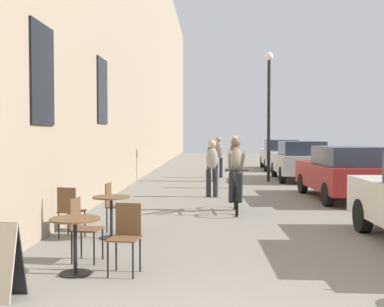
{
  "coord_description": "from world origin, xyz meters",
  "views": [
    {
      "loc": [
        -0.36,
        -3.29,
        1.77
      ],
      "look_at": [
        -1.08,
        16.02,
        1.04
      ],
      "focal_mm": 45.53,
      "sensor_mm": 36.0,
      "label": 1
    }
  ],
  "objects_px": {
    "cafe_chair_mid_toward_street": "(70,209)",
    "parked_car_second": "(344,172)",
    "parked_car_third": "(299,160)",
    "street_lamp": "(269,100)",
    "pedestrian_near": "(212,165)",
    "pedestrian_furthest": "(219,155)",
    "cafe_table_near": "(75,234)",
    "pedestrian_mid": "(235,159)",
    "cyclist_on_bicycle": "(236,177)",
    "pedestrian_far": "(211,158)",
    "cafe_chair_mid_toward_wall": "(114,203)",
    "cafe_chair_near_toward_wall": "(82,225)",
    "cafe_table_mid": "(111,208)",
    "cafe_chair_near_toward_street": "(126,233)",
    "parked_car_fourth": "(280,154)"
  },
  "relations": [
    {
      "from": "pedestrian_mid",
      "to": "pedestrian_furthest",
      "type": "bearing_deg",
      "value": 96.52
    },
    {
      "from": "cafe_chair_mid_toward_street",
      "to": "pedestrian_mid",
      "type": "bearing_deg",
      "value": 68.16
    },
    {
      "from": "parked_car_third",
      "to": "street_lamp",
      "type": "bearing_deg",
      "value": -155.07
    },
    {
      "from": "cafe_chair_near_toward_street",
      "to": "cafe_chair_mid_toward_street",
      "type": "xyz_separation_m",
      "value": [
        -1.32,
        2.02,
        0.0
      ]
    },
    {
      "from": "cafe_chair_near_toward_wall",
      "to": "pedestrian_near",
      "type": "bearing_deg",
      "value": 75.53
    },
    {
      "from": "pedestrian_near",
      "to": "parked_car_second",
      "type": "height_order",
      "value": "pedestrian_near"
    },
    {
      "from": "cafe_chair_mid_toward_street",
      "to": "pedestrian_far",
      "type": "bearing_deg",
      "value": 76.67
    },
    {
      "from": "cafe_chair_near_toward_street",
      "to": "pedestrian_mid",
      "type": "bearing_deg",
      "value": 79.31
    },
    {
      "from": "cafe_chair_near_toward_wall",
      "to": "cafe_table_mid",
      "type": "distance_m",
      "value": 1.55
    },
    {
      "from": "street_lamp",
      "to": "cafe_chair_near_toward_wall",
      "type": "bearing_deg",
      "value": -108.67
    },
    {
      "from": "pedestrian_mid",
      "to": "cafe_table_mid",
      "type": "bearing_deg",
      "value": -107.55
    },
    {
      "from": "cafe_chair_near_toward_street",
      "to": "cafe_chair_mid_toward_wall",
      "type": "distance_m",
      "value": 2.79
    },
    {
      "from": "cafe_chair_mid_toward_wall",
      "to": "street_lamp",
      "type": "distance_m",
      "value": 10.83
    },
    {
      "from": "cafe_chair_mid_toward_wall",
      "to": "street_lamp",
      "type": "bearing_deg",
      "value": 67.67
    },
    {
      "from": "cafe_chair_mid_toward_wall",
      "to": "parked_car_third",
      "type": "xyz_separation_m",
      "value": [
        5.27,
        10.32,
        0.28
      ]
    },
    {
      "from": "cyclist_on_bicycle",
      "to": "pedestrian_far",
      "type": "xyz_separation_m",
      "value": [
        -0.54,
        7.26,
        0.09
      ]
    },
    {
      "from": "pedestrian_near",
      "to": "parked_car_third",
      "type": "relative_size",
      "value": 0.37
    },
    {
      "from": "cafe_chair_mid_toward_street",
      "to": "parked_car_second",
      "type": "bearing_deg",
      "value": 41.06
    },
    {
      "from": "cafe_table_near",
      "to": "pedestrian_mid",
      "type": "xyz_separation_m",
      "value": [
        2.53,
        10.12,
        0.47
      ]
    },
    {
      "from": "cafe_chair_mid_toward_wall",
      "to": "cafe_table_mid",
      "type": "bearing_deg",
      "value": -82.84
    },
    {
      "from": "cafe_table_near",
      "to": "cafe_table_mid",
      "type": "height_order",
      "value": "same"
    },
    {
      "from": "cafe_table_near",
      "to": "pedestrian_far",
      "type": "height_order",
      "value": "pedestrian_far"
    },
    {
      "from": "pedestrian_furthest",
      "to": "parked_car_fourth",
      "type": "bearing_deg",
      "value": 56.2
    },
    {
      "from": "street_lamp",
      "to": "parked_car_third",
      "type": "bearing_deg",
      "value": 24.93
    },
    {
      "from": "cafe_table_near",
      "to": "pedestrian_mid",
      "type": "bearing_deg",
      "value": 75.94
    },
    {
      "from": "street_lamp",
      "to": "pedestrian_furthest",
      "type": "bearing_deg",
      "value": 138.26
    },
    {
      "from": "cyclist_on_bicycle",
      "to": "parked_car_third",
      "type": "height_order",
      "value": "cyclist_on_bicycle"
    },
    {
      "from": "cafe_chair_near_toward_street",
      "to": "cafe_chair_mid_toward_wall",
      "type": "relative_size",
      "value": 1.0
    },
    {
      "from": "cafe_chair_near_toward_street",
      "to": "cafe_chair_near_toward_wall",
      "type": "xyz_separation_m",
      "value": [
        -0.71,
        0.55,
        0.0
      ]
    },
    {
      "from": "cafe_table_mid",
      "to": "pedestrian_mid",
      "type": "relative_size",
      "value": 0.41
    },
    {
      "from": "pedestrian_far",
      "to": "parked_car_second",
      "type": "height_order",
      "value": "pedestrian_far"
    },
    {
      "from": "cafe_chair_mid_toward_wall",
      "to": "parked_car_fourth",
      "type": "bearing_deg",
      "value": 71.69
    },
    {
      "from": "cafe_chair_mid_toward_street",
      "to": "pedestrian_furthest",
      "type": "bearing_deg",
      "value": 77.16
    },
    {
      "from": "cafe_chair_near_toward_street",
      "to": "cafe_table_mid",
      "type": "bearing_deg",
      "value": 106.43
    },
    {
      "from": "parked_car_second",
      "to": "pedestrian_furthest",
      "type": "bearing_deg",
      "value": 115.92
    },
    {
      "from": "cyclist_on_bicycle",
      "to": "pedestrian_furthest",
      "type": "bearing_deg",
      "value": 91.52
    },
    {
      "from": "parked_car_third",
      "to": "pedestrian_far",
      "type": "bearing_deg",
      "value": -169.22
    },
    {
      "from": "cafe_table_near",
      "to": "pedestrian_far",
      "type": "distance_m",
      "value": 12.57
    },
    {
      "from": "pedestrian_mid",
      "to": "cafe_chair_near_toward_wall",
      "type": "bearing_deg",
      "value": -105.37
    },
    {
      "from": "cafe_chair_near_toward_street",
      "to": "parked_car_fourth",
      "type": "distance_m",
      "value": 19.52
    },
    {
      "from": "cafe_table_near",
      "to": "cafe_chair_near_toward_wall",
      "type": "xyz_separation_m",
      "value": [
        -0.08,
        0.63,
        -0.0
      ]
    },
    {
      "from": "parked_car_third",
      "to": "cafe_table_near",
      "type": "bearing_deg",
      "value": -111.72
    },
    {
      "from": "cafe_table_mid",
      "to": "pedestrian_furthest",
      "type": "bearing_deg",
      "value": 80.3
    },
    {
      "from": "cafe_table_mid",
      "to": "street_lamp",
      "type": "xyz_separation_m",
      "value": [
        3.92,
        10.33,
        2.59
      ]
    },
    {
      "from": "cafe_chair_near_toward_street",
      "to": "pedestrian_far",
      "type": "relative_size",
      "value": 0.56
    },
    {
      "from": "cafe_chair_near_toward_wall",
      "to": "cafe_table_mid",
      "type": "bearing_deg",
      "value": 86.5
    },
    {
      "from": "pedestrian_mid",
      "to": "parked_car_fourth",
      "type": "relative_size",
      "value": 0.4
    },
    {
      "from": "cyclist_on_bicycle",
      "to": "street_lamp",
      "type": "xyz_separation_m",
      "value": [
        1.63,
        7.33,
        2.3
      ]
    },
    {
      "from": "pedestrian_near",
      "to": "pedestrian_furthest",
      "type": "bearing_deg",
      "value": 87.31
    },
    {
      "from": "cafe_chair_mid_toward_street",
      "to": "street_lamp",
      "type": "distance_m",
      "value": 11.68
    }
  ]
}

